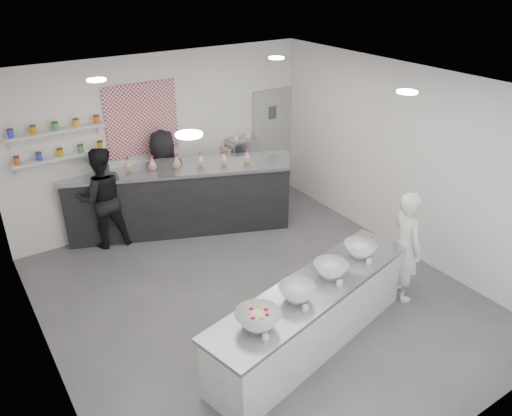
{
  "coord_description": "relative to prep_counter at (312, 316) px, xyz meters",
  "views": [
    {
      "loc": [
        -3.22,
        -4.82,
        4.38
      ],
      "look_at": [
        0.23,
        0.4,
        1.21
      ],
      "focal_mm": 35.0,
      "sensor_mm": 36.0,
      "label": 1
    }
  ],
  "objects": [
    {
      "name": "preserve_jars",
      "position": [
        -1.79,
        4.03,
        1.45
      ],
      "size": [
        1.45,
        0.1,
        0.56
      ],
      "primitive_type": null,
      "color": "#F45820",
      "rests_on": "jar_shelf_lower"
    },
    {
      "name": "cup_stacks",
      "position": [
        1.18,
        3.93,
        0.6
      ],
      "size": [
        0.24,
        0.24,
        0.31
      ],
      "primitive_type": null,
      "color": "#CAA894",
      "rests_on": "espresso_ledge"
    },
    {
      "name": "jar_shelf_lower",
      "position": [
        -1.79,
        4.05,
        1.17
      ],
      "size": [
        1.45,
        0.22,
        0.04
      ],
      "primitive_type": "cube",
      "color": "silver",
      "rests_on": "back_wall"
    },
    {
      "name": "espresso_ledge",
      "position": [
        1.51,
        3.93,
        0.01
      ],
      "size": [
        1.18,
        0.38,
        0.88
      ],
      "primitive_type": "cube",
      "color": "#B7B7B3",
      "rests_on": "floor"
    },
    {
      "name": "downlight_0",
      "position": [
        -1.44,
        0.15,
        2.55
      ],
      "size": [
        0.24,
        0.24,
        0.02
      ],
      "primitive_type": "cylinder",
      "color": "white",
      "rests_on": "ceiling"
    },
    {
      "name": "right_wall",
      "position": [
        2.71,
        1.15,
        1.07
      ],
      "size": [
        0.0,
        6.0,
        6.0
      ],
      "primitive_type": "plane",
      "rotation": [
        1.57,
        0.0,
        -1.57
      ],
      "color": "white",
      "rests_on": "floor"
    },
    {
      "name": "back_bar",
      "position": [
        -0.07,
        3.57,
        0.16
      ],
      "size": [
        3.8,
        2.09,
        1.18
      ],
      "primitive_type": "cube",
      "rotation": [
        0.0,
        0.0,
        -0.39
      ],
      "color": "black",
      "rests_on": "floor"
    },
    {
      "name": "floor",
      "position": [
        -0.04,
        1.15,
        -0.43
      ],
      "size": [
        6.0,
        6.0,
        0.0
      ],
      "primitive_type": "plane",
      "color": "#515156",
      "rests_on": "ground"
    },
    {
      "name": "downlight_3",
      "position": [
        1.36,
        2.75,
        2.55
      ],
      "size": [
        0.24,
        0.24,
        0.02
      ],
      "primitive_type": "cylinder",
      "color": "white",
      "rests_on": "ceiling"
    },
    {
      "name": "prep_counter",
      "position": [
        0.0,
        0.0,
        0.0
      ],
      "size": [
        3.26,
        1.42,
        0.87
      ],
      "primitive_type": "cube",
      "rotation": [
        0.0,
        0.0,
        0.23
      ],
      "color": "#B7B7B3",
      "rests_on": "floor"
    },
    {
      "name": "label_cards",
      "position": [
        -0.12,
        -0.52,
        0.47
      ],
      "size": [
        2.01,
        0.04,
        0.07
      ],
      "primitive_type": null,
      "color": "white",
      "rests_on": "prep_counter"
    },
    {
      "name": "back_wall",
      "position": [
        -0.04,
        4.15,
        1.07
      ],
      "size": [
        5.5,
        0.0,
        5.5
      ],
      "primitive_type": "plane",
      "rotation": [
        1.57,
        0.0,
        0.0
      ],
      "color": "white",
      "rests_on": "floor"
    },
    {
      "name": "staff_left",
      "position": [
        -1.31,
        3.82,
        0.43
      ],
      "size": [
        0.94,
        0.79,
        1.72
      ],
      "primitive_type": "imported",
      "rotation": [
        0.0,
        0.0,
        2.96
      ],
      "color": "black",
      "rests_on": "floor"
    },
    {
      "name": "espresso_machine",
      "position": [
        1.46,
        3.93,
        0.65
      ],
      "size": [
        0.55,
        0.38,
        0.42
      ],
      "primitive_type": "cube",
      "color": "#93969E",
      "rests_on": "espresso_ledge"
    },
    {
      "name": "woman_prep",
      "position": [
        1.71,
        0.09,
        0.38
      ],
      "size": [
        0.55,
        0.68,
        1.63
      ],
      "primitive_type": "imported",
      "rotation": [
        0.0,
        0.0,
        1.28
      ],
      "color": "silver",
      "rests_on": "floor"
    },
    {
      "name": "prep_bowls",
      "position": [
        0.0,
        0.0,
        0.52
      ],
      "size": [
        2.45,
        1.06,
        0.17
      ],
      "primitive_type": null,
      "rotation": [
        0.0,
        0.0,
        0.23
      ],
      "color": "white",
      "rests_on": "prep_counter"
    },
    {
      "name": "back_door",
      "position": [
        2.26,
        4.12,
        0.62
      ],
      "size": [
        0.88,
        0.04,
        2.1
      ],
      "primitive_type": "cube",
      "color": "#9D9D9A",
      "rests_on": "floor"
    },
    {
      "name": "cookie_bags",
      "position": [
        -0.07,
        3.57,
        0.88
      ],
      "size": [
        2.4,
        1.09,
        0.26
      ],
      "primitive_type": null,
      "rotation": [
        0.0,
        0.0,
        -0.39
      ],
      "color": "#FF94C3",
      "rests_on": "back_bar"
    },
    {
      "name": "downlight_1",
      "position": [
        1.36,
        0.15,
        2.55
      ],
      "size": [
        0.24,
        0.24,
        0.02
      ],
      "primitive_type": "cylinder",
      "color": "white",
      "rests_on": "ceiling"
    },
    {
      "name": "staff_right",
      "position": [
        -0.2,
        3.82,
        0.46
      ],
      "size": [
        0.99,
        0.78,
        1.79
      ],
      "primitive_type": "imported",
      "rotation": [
        0.0,
        0.0,
        2.88
      ],
      "color": "black",
      "rests_on": "floor"
    },
    {
      "name": "jar_shelf_upper",
      "position": [
        -1.79,
        4.05,
        1.59
      ],
      "size": [
        1.45,
        0.22,
        0.04
      ],
      "primitive_type": "cube",
      "color": "silver",
      "rests_on": "back_wall"
    },
    {
      "name": "downlight_2",
      "position": [
        -1.44,
        2.75,
        2.55
      ],
      "size": [
        0.24,
        0.24,
        0.02
      ],
      "primitive_type": "cylinder",
      "color": "white",
      "rests_on": "ceiling"
    },
    {
      "name": "left_wall",
      "position": [
        -2.79,
        1.15,
        1.07
      ],
      "size": [
        0.0,
        6.0,
        6.0
      ],
      "primitive_type": "plane",
      "rotation": [
        1.57,
        0.0,
        1.57
      ],
      "color": "white",
      "rests_on": "floor"
    },
    {
      "name": "sneeze_guard",
      "position": [
        -0.19,
        3.26,
        0.91
      ],
      "size": [
        3.49,
        1.44,
        0.32
      ],
      "primitive_type": "cube",
      "rotation": [
        0.0,
        0.0,
        -0.39
      ],
      "color": "white",
      "rests_on": "back_bar"
    },
    {
      "name": "pattern_panel",
      "position": [
        -0.39,
        4.12,
        1.52
      ],
      "size": [
        1.25,
        0.03,
        1.2
      ],
      "primitive_type": "cube",
      "color": "#AC253A",
      "rests_on": "back_wall"
    },
    {
      "name": "ceiling",
      "position": [
        -0.04,
        1.15,
        2.57
      ],
      "size": [
        6.0,
        6.0,
        0.0
      ],
      "primitive_type": "plane",
      "rotation": [
        3.14,
        0.0,
        0.0
      ],
      "color": "white",
      "rests_on": "floor"
    }
  ]
}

